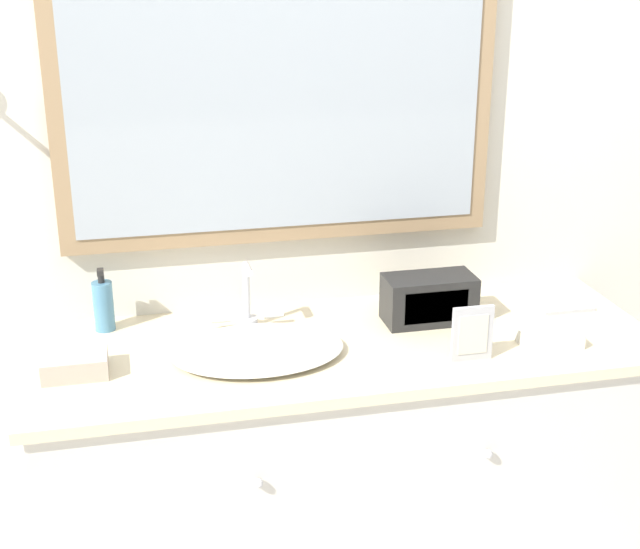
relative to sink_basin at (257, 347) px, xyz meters
name	(u,v)px	position (x,y,z in m)	size (l,w,h in m)	color
wall_back	(318,158)	(0.24, 0.36, 0.41)	(8.00, 0.18, 2.55)	silver
vanity_counter	(345,475)	(0.25, 0.02, -0.44)	(1.70, 0.62, 0.85)	beige
sink_basin	(257,347)	(0.00, 0.00, 0.00)	(0.45, 0.38, 0.20)	white
soap_bottle	(103,305)	(-0.39, 0.25, 0.05)	(0.06, 0.06, 0.18)	teal
appliance_box	(429,299)	(0.51, 0.11, 0.05)	(0.26, 0.13, 0.14)	black
picture_frame	(472,334)	(0.53, -0.16, 0.05)	(0.11, 0.01, 0.15)	#B2B2B7
hand_towel_near_sink	(75,364)	(-0.46, -0.01, 0.01)	(0.16, 0.12, 0.05)	#B7A899
hand_towel_far_corner	(547,335)	(0.77, -0.10, 0.00)	(0.16, 0.14, 0.04)	silver
metal_tray	(561,304)	(0.94, 0.13, -0.01)	(0.16, 0.12, 0.01)	#ADADB2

